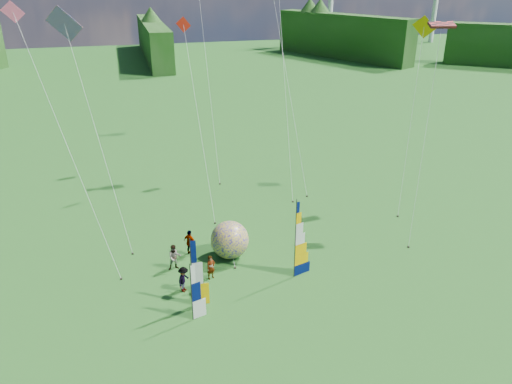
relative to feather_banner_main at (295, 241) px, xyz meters
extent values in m
plane|color=#386C2A|center=(-1.17, -3.33, -2.45)|extent=(220.00, 220.00, 0.00)
sphere|color=#1C0D97|center=(-3.19, 3.25, -1.24)|extent=(3.00, 3.00, 2.42)
imported|color=#66594C|center=(-4.80, 1.13, -1.70)|extent=(0.65, 0.55, 1.51)
imported|color=#66594C|center=(-6.74, 2.71, -1.63)|extent=(0.82, 0.44, 1.65)
imported|color=#66594C|center=(-6.52, 0.27, -1.68)|extent=(0.88, 1.03, 1.55)
imported|color=#66594C|center=(-5.58, 4.19, -1.59)|extent=(0.96, 1.04, 1.72)
camera|label=1|loc=(-8.82, -23.66, 14.27)|focal=35.00mm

